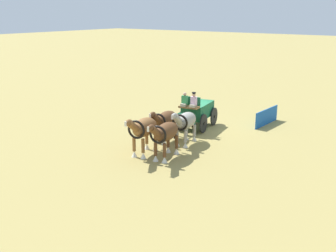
% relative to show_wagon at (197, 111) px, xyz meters
% --- Properties ---
extents(ground_plane, '(220.00, 220.00, 0.00)m').
position_rel_show_wagon_xyz_m(ground_plane, '(-0.18, -0.03, -1.16)').
color(ground_plane, '#9E8C4C').
extents(show_wagon, '(5.51, 2.21, 2.69)m').
position_rel_show_wagon_xyz_m(show_wagon, '(0.00, 0.00, 0.00)').
color(show_wagon, '#195B38').
rests_on(show_wagon, ground).
extents(draft_horse_rear_near, '(2.98, 1.26, 2.21)m').
position_rel_show_wagon_xyz_m(draft_horse_rear_near, '(3.24, 1.23, 0.18)').
color(draft_horse_rear_near, '#9E998E').
rests_on(draft_horse_rear_near, ground).
extents(draft_horse_rear_off, '(3.17, 1.26, 2.15)m').
position_rel_show_wagon_xyz_m(draft_horse_rear_off, '(3.47, -0.04, 0.13)').
color(draft_horse_rear_off, brown).
rests_on(draft_horse_rear_off, ground).
extents(draft_horse_lead_near, '(3.15, 1.30, 2.25)m').
position_rel_show_wagon_xyz_m(draft_horse_lead_near, '(5.80, 1.69, 0.21)').
color(draft_horse_lead_near, brown).
rests_on(draft_horse_lead_near, ground).
extents(draft_horse_lead_off, '(3.01, 1.33, 2.33)m').
position_rel_show_wagon_xyz_m(draft_horse_lead_off, '(6.01, 0.41, 0.29)').
color(draft_horse_lead_off, brown).
rests_on(draft_horse_lead_off, ground).
extents(sponsor_banner, '(3.20, 0.22, 1.10)m').
position_rel_show_wagon_xyz_m(sponsor_banner, '(-3.55, 3.42, -0.61)').
color(sponsor_banner, '#1959B2').
rests_on(sponsor_banner, ground).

